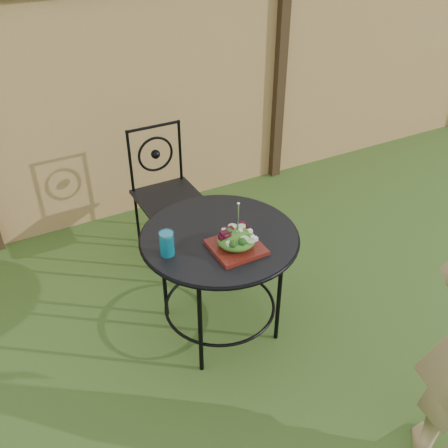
{
  "coord_description": "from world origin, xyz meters",
  "views": [
    {
      "loc": [
        -1.24,
        -1.5,
        2.37
      ],
      "look_at": [
        -0.09,
        0.61,
        0.75
      ],
      "focal_mm": 40.0,
      "sensor_mm": 36.0,
      "label": 1
    }
  ],
  "objects": [
    {
      "name": "fence",
      "position": [
        -0.0,
        2.19,
        0.95
      ],
      "size": [
        8.0,
        0.12,
        1.9
      ],
      "color": "tan",
      "rests_on": "ground"
    },
    {
      "name": "drinking_glass",
      "position": [
        -0.48,
        0.54,
        0.79
      ],
      "size": [
        0.08,
        0.08,
        0.14
      ],
      "primitive_type": "cylinder",
      "color": "#0B687F",
      "rests_on": "patio_table"
    },
    {
      "name": "salad",
      "position": [
        -0.13,
        0.4,
        0.79
      ],
      "size": [
        0.21,
        0.21,
        0.08
      ],
      "primitive_type": "ellipsoid",
      "color": "#235614",
      "rests_on": "salad_plate"
    },
    {
      "name": "patio_chair",
      "position": [
        -0.08,
        1.56,
        0.5
      ],
      "size": [
        0.46,
        0.46,
        0.95
      ],
      "color": "black",
      "rests_on": "ground"
    },
    {
      "name": "ground",
      "position": [
        0.0,
        0.0,
        0.0
      ],
      "size": [
        60.0,
        60.0,
        0.0
      ],
      "primitive_type": "plane",
      "color": "#294D19",
      "rests_on": "ground"
    },
    {
      "name": "salad_plate",
      "position": [
        -0.13,
        0.4,
        0.74
      ],
      "size": [
        0.27,
        0.27,
        0.02
      ],
      "primitive_type": "cube",
      "color": "#490A0F",
      "rests_on": "patio_table"
    },
    {
      "name": "patio_table",
      "position": [
        -0.15,
        0.56,
        0.59
      ],
      "size": [
        0.92,
        0.92,
        0.72
      ],
      "color": "black",
      "rests_on": "ground"
    },
    {
      "name": "fork",
      "position": [
        -0.12,
        0.4,
        0.92
      ],
      "size": [
        0.01,
        0.01,
        0.18
      ],
      "primitive_type": "cylinder",
      "color": "silver",
      "rests_on": "salad"
    }
  ]
}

